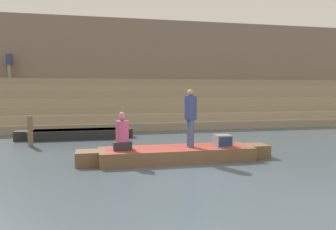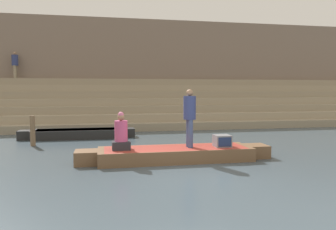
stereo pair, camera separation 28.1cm
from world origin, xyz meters
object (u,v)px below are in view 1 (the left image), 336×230
tv_set (223,141)px  moored_boat_shore (76,134)px  person_on_steps (9,63)px  rowboat_main (177,154)px  mooring_post (30,131)px  person_standing (191,114)px  person_rowing (122,135)px

tv_set → moored_boat_shore: (-4.70, 5.45, -0.36)m
tv_set → person_on_steps: (-8.92, 12.34, 3.21)m
rowboat_main → tv_set: (1.44, -0.11, 0.36)m
rowboat_main → mooring_post: 6.02m
rowboat_main → person_standing: bearing=1.3°
person_rowing → rowboat_main: bearing=-4.2°
tv_set → person_rowing: bearing=-172.8°
person_rowing → person_on_steps: bearing=109.9°
rowboat_main → tv_set: 1.49m
person_rowing → mooring_post: (-3.17, 3.65, -0.25)m
person_rowing → tv_set: person_rowing is taller
person_on_steps → tv_set: bearing=-137.3°
mooring_post → person_on_steps: size_ratio=0.71×
moored_boat_shore → mooring_post: bearing=-126.5°
tv_set → moored_boat_shore: bearing=139.3°
person_rowing → mooring_post: bearing=125.5°
person_standing → person_rowing: (-2.07, -0.03, -0.57)m
moored_boat_shore → mooring_post: (-1.55, -1.73, 0.37)m
moored_boat_shore → person_on_steps: size_ratio=3.07×
rowboat_main → person_rowing: bearing=-176.1°
person_standing → person_rowing: bearing=-164.3°
person_standing → person_on_steps: person_on_steps is taller
moored_boat_shore → person_on_steps: (-4.21, 6.89, 3.57)m
tv_set → person_standing: bearing=-177.2°
rowboat_main → person_rowing: 1.75m
mooring_post → tv_set: bearing=-30.8°
person_rowing → mooring_post: person_rowing is taller
person_rowing → person_on_steps: 13.91m
person_standing → mooring_post: size_ratio=1.52×
rowboat_main → moored_boat_shore: 6.25m
mooring_post → rowboat_main: bearing=-36.9°
moored_boat_shore → person_rowing: bearing=-67.9°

